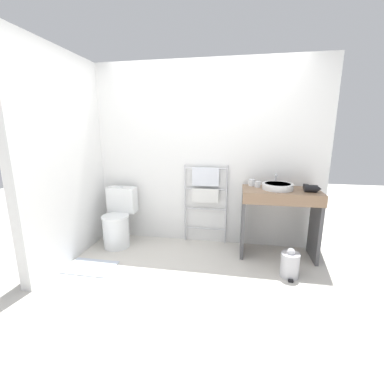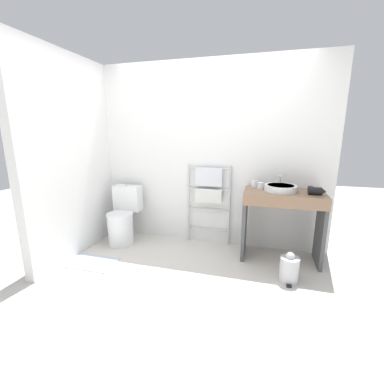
# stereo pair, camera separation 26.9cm
# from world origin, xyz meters

# --- Properties ---
(ground_plane) EXTENTS (12.00, 12.00, 0.00)m
(ground_plane) POSITION_xyz_m (0.00, 0.00, 0.00)
(ground_plane) COLOR beige
(wall_back) EXTENTS (3.21, 0.12, 2.45)m
(wall_back) POSITION_xyz_m (0.00, 1.28, 1.22)
(wall_back) COLOR white
(wall_back) RESTS_ON ground_plane
(wall_side) EXTENTS (0.12, 1.83, 2.45)m
(wall_side) POSITION_xyz_m (-1.55, 0.61, 1.22)
(wall_side) COLOR white
(wall_side) RESTS_ON ground_plane
(toilet) EXTENTS (0.39, 0.52, 0.80)m
(toilet) POSITION_xyz_m (-1.13, 0.89, 0.35)
(toilet) COLOR white
(toilet) RESTS_ON ground_plane
(towel_radiator) EXTENTS (0.60, 0.06, 1.11)m
(towel_radiator) POSITION_xyz_m (0.04, 1.17, 0.77)
(towel_radiator) COLOR silver
(towel_radiator) RESTS_ON ground_plane
(vanity_counter) EXTENTS (0.91, 0.51, 0.86)m
(vanity_counter) POSITION_xyz_m (0.99, 0.93, 0.58)
(vanity_counter) COLOR #84664C
(vanity_counter) RESTS_ON ground_plane
(sink_basin) EXTENTS (0.37, 0.37, 0.07)m
(sink_basin) POSITION_xyz_m (0.95, 0.95, 0.90)
(sink_basin) COLOR white
(sink_basin) RESTS_ON vanity_counter
(faucet) EXTENTS (0.02, 0.10, 0.16)m
(faucet) POSITION_xyz_m (0.95, 1.15, 0.96)
(faucet) COLOR silver
(faucet) RESTS_ON vanity_counter
(cup_near_wall) EXTENTS (0.08, 0.08, 0.08)m
(cup_near_wall) POSITION_xyz_m (0.65, 1.11, 0.90)
(cup_near_wall) COLOR white
(cup_near_wall) RESTS_ON vanity_counter
(cup_near_edge) EXTENTS (0.08, 0.08, 0.08)m
(cup_near_edge) POSITION_xyz_m (0.72, 1.04, 0.90)
(cup_near_edge) COLOR white
(cup_near_edge) RESTS_ON vanity_counter
(hair_dryer) EXTENTS (0.19, 0.18, 0.09)m
(hair_dryer) POSITION_xyz_m (1.32, 0.88, 0.90)
(hair_dryer) COLOR black
(hair_dryer) RESTS_ON vanity_counter
(trash_bin) EXTENTS (0.20, 0.23, 0.33)m
(trash_bin) POSITION_xyz_m (1.07, 0.45, 0.14)
(trash_bin) COLOR #B7B7BC
(trash_bin) RESTS_ON ground_plane
(bath_mat) EXTENTS (0.56, 0.36, 0.01)m
(bath_mat) POSITION_xyz_m (-1.18, 0.22, 0.01)
(bath_mat) COLOR #B2BCCC
(bath_mat) RESTS_ON ground_plane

